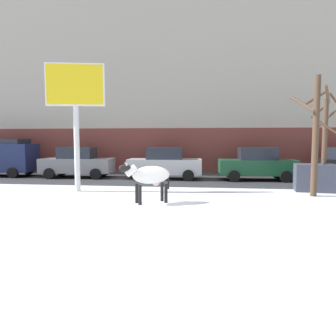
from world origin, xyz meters
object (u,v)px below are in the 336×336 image
object	(u,v)px
cow_holstein	(150,176)
pedestrian_by_cars	(306,162)
pedestrian_near_billboard	(93,160)
bare_tree_left_lot	(315,132)
bare_tree_right_lot	(325,140)
car_darkgreen_sedan	(257,164)
car_silver_sedan	(165,163)
billboard	(75,93)
dumpster	(315,178)
car_grey_sedan	(78,163)

from	to	relation	value
cow_holstein	pedestrian_by_cars	distance (m)	12.77
pedestrian_near_billboard	bare_tree_left_lot	distance (m)	14.31
bare_tree_left_lot	bare_tree_right_lot	bearing A→B (deg)	57.56
pedestrian_near_billboard	bare_tree_right_lot	bearing A→B (deg)	-26.14
bare_tree_left_lot	pedestrian_by_cars	bearing A→B (deg)	76.25
car_darkgreen_sedan	car_silver_sedan	bearing A→B (deg)	-178.86
billboard	pedestrian_by_cars	distance (m)	14.45
cow_holstein	pedestrian_by_cars	size ratio (longest dim) A/B	1.07
car_silver_sedan	dumpster	xyz separation A→B (m)	(7.21, -3.51, -0.31)
bare_tree_right_lot	bare_tree_left_lot	bearing A→B (deg)	-122.44
billboard	pedestrian_near_billboard	distance (m)	8.56
car_darkgreen_sedan	bare_tree_left_lot	size ratio (longest dim) A/B	0.89
bare_tree_left_lot	dumpster	bearing A→B (deg)	70.43
pedestrian_by_cars	dumpster	distance (m)	6.38
billboard	bare_tree_left_lot	world-z (taller)	billboard
car_darkgreen_sedan	bare_tree_right_lot	size ratio (longest dim) A/B	1.01
car_grey_sedan	bare_tree_right_lot	size ratio (longest dim) A/B	1.01
car_silver_sedan	pedestrian_by_cars	bearing A→B (deg)	17.58
car_silver_sedan	pedestrian_by_cars	world-z (taller)	car_silver_sedan
bare_tree_right_lot	cow_holstein	bearing A→B (deg)	-153.61
bare_tree_right_lot	car_darkgreen_sedan	bearing A→B (deg)	122.47
car_grey_sedan	dumpster	size ratio (longest dim) A/B	2.52
cow_holstein	car_silver_sedan	distance (m)	7.12
car_grey_sedan	bare_tree_right_lot	xyz separation A→B (m)	(12.84, -3.67, 1.36)
pedestrian_near_billboard	pedestrian_by_cars	xyz separation A→B (m)	(13.88, 0.00, 0.00)
cow_holstein	pedestrian_near_billboard	size ratio (longest dim) A/B	1.07
cow_holstein	pedestrian_by_cars	xyz separation A→B (m)	(8.16, 9.83, -0.12)
car_silver_sedan	pedestrian_near_billboard	world-z (taller)	car_silver_sedan
billboard	car_grey_sedan	distance (m)	6.34
pedestrian_near_billboard	cow_holstein	bearing A→B (deg)	-59.81
car_silver_sedan	billboard	bearing A→B (deg)	-123.83
car_darkgreen_sedan	pedestrian_near_billboard	world-z (taller)	car_darkgreen_sedan
cow_holstein	car_silver_sedan	xyz separation A→B (m)	(-0.42, 7.11, -0.09)
car_darkgreen_sedan	bare_tree_left_lot	xyz separation A→B (m)	(1.53, -4.96, 1.69)
pedestrian_by_cars	bare_tree_right_lot	world-z (taller)	bare_tree_right_lot
billboard	car_grey_sedan	size ratio (longest dim) A/B	1.30
car_silver_sedan	pedestrian_near_billboard	size ratio (longest dim) A/B	2.47
car_silver_sedan	dumpster	distance (m)	8.02
cow_holstein	billboard	bearing A→B (deg)	148.33
pedestrian_near_billboard	dumpster	xyz separation A→B (m)	(12.50, -6.22, -0.28)
pedestrian_near_billboard	pedestrian_by_cars	distance (m)	13.88
cow_holstein	car_grey_sedan	size ratio (longest dim) A/B	0.43
cow_holstein	pedestrian_near_billboard	bearing A→B (deg)	120.19
billboard	car_darkgreen_sedan	world-z (taller)	billboard
billboard	pedestrian_by_cars	size ratio (longest dim) A/B	3.21
billboard	bare_tree_left_lot	distance (m)	10.12
billboard	car_darkgreen_sedan	xyz separation A→B (m)	(8.44, 4.95, -3.41)
billboard	car_silver_sedan	world-z (taller)	billboard
car_silver_sedan	bare_tree_right_lot	xyz separation A→B (m)	(7.54, -3.58, 1.36)
pedestrian_near_billboard	dumpster	size ratio (longest dim) A/B	1.02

